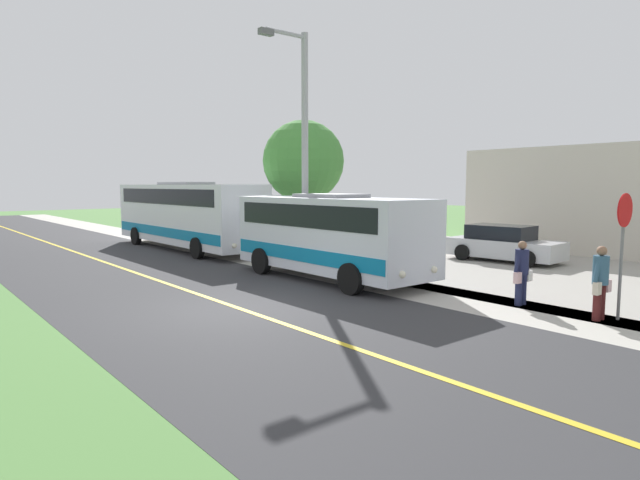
# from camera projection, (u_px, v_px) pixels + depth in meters

# --- Properties ---
(ground_plane) EXTENTS (120.00, 120.00, 0.00)m
(ground_plane) POSITION_uv_depth(u_px,v_px,m) (240.00, 309.00, 13.23)
(ground_plane) COLOR #548442
(road_surface) EXTENTS (8.00, 100.00, 0.01)m
(road_surface) POSITION_uv_depth(u_px,v_px,m) (240.00, 309.00, 13.23)
(road_surface) COLOR #333335
(road_surface) RESTS_ON ground
(sidewalk) EXTENTS (2.40, 100.00, 0.01)m
(sidewalk) POSITION_uv_depth(u_px,v_px,m) (386.00, 284.00, 16.51)
(sidewalk) COLOR #B2ADA3
(sidewalk) RESTS_ON ground
(parking_lot_surface) EXTENTS (14.00, 36.00, 0.01)m
(parking_lot_surface) POSITION_uv_depth(u_px,v_px,m) (590.00, 272.00, 18.74)
(parking_lot_surface) COLOR #9E9991
(parking_lot_surface) RESTS_ON ground
(road_centre_line) EXTENTS (0.16, 100.00, 0.00)m
(road_centre_line) POSITION_uv_depth(u_px,v_px,m) (240.00, 309.00, 13.23)
(road_centre_line) COLOR gold
(road_centre_line) RESTS_ON ground
(shuttle_bus_front) EXTENTS (2.65, 7.47, 2.78)m
(shuttle_bus_front) POSITION_uv_depth(u_px,v_px,m) (331.00, 232.00, 17.30)
(shuttle_bus_front) COLOR silver
(shuttle_bus_front) RESTS_ON ground
(transit_bus_rear) EXTENTS (2.58, 11.23, 3.20)m
(transit_bus_rear) POSITION_uv_depth(u_px,v_px,m) (186.00, 213.00, 25.39)
(transit_bus_rear) COLOR white
(transit_bus_rear) RESTS_ON ground
(pedestrian_with_bags) EXTENTS (0.72, 0.34, 1.70)m
(pedestrian_with_bags) POSITION_uv_depth(u_px,v_px,m) (600.00, 281.00, 12.05)
(pedestrian_with_bags) COLOR #4C1919
(pedestrian_with_bags) RESTS_ON ground
(pedestrian_waiting) EXTENTS (0.72, 0.34, 1.65)m
(pedestrian_waiting) POSITION_uv_depth(u_px,v_px,m) (522.00, 271.00, 13.58)
(pedestrian_waiting) COLOR #1E2347
(pedestrian_waiting) RESTS_ON ground
(stop_sign) EXTENTS (0.76, 0.07, 2.88)m
(stop_sign) POSITION_uv_depth(u_px,v_px,m) (623.00, 234.00, 11.95)
(stop_sign) COLOR slate
(stop_sign) RESTS_ON ground
(street_light_pole) EXTENTS (1.97, 0.24, 8.30)m
(street_light_pole) POSITION_uv_depth(u_px,v_px,m) (302.00, 142.00, 18.77)
(street_light_pole) COLOR #9E9EA3
(street_light_pole) RESTS_ON ground
(parked_car_near) EXTENTS (2.29, 4.53, 1.45)m
(parked_car_near) POSITION_uv_depth(u_px,v_px,m) (504.00, 244.00, 21.48)
(parked_car_near) COLOR silver
(parked_car_near) RESTS_ON ground
(tree_curbside) EXTENTS (3.48, 3.48, 5.82)m
(tree_curbside) POSITION_uv_depth(u_px,v_px,m) (303.00, 162.00, 22.88)
(tree_curbside) COLOR brown
(tree_curbside) RESTS_ON ground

